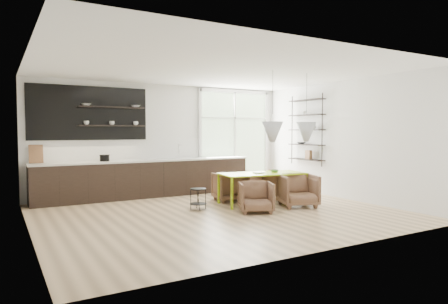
{
  "coord_description": "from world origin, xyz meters",
  "views": [
    {
      "loc": [
        -3.95,
        -7.04,
        1.67
      ],
      "look_at": [
        0.45,
        0.6,
        1.2
      ],
      "focal_mm": 32.0,
      "sensor_mm": 36.0,
      "label": 1
    }
  ],
  "objects_px": {
    "dining_table": "(262,175)",
    "armchair_back_left": "(230,187)",
    "armchair_front_left": "(256,197)",
    "wire_stool": "(198,196)",
    "armchair_back_right": "(266,184)",
    "armchair_front_right": "(298,190)"
  },
  "relations": [
    {
      "from": "armchair_back_left",
      "to": "wire_stool",
      "type": "height_order",
      "value": "armchair_back_left"
    },
    {
      "from": "dining_table",
      "to": "armchair_back_left",
      "type": "distance_m",
      "value": 0.88
    },
    {
      "from": "dining_table",
      "to": "armchair_front_left",
      "type": "bearing_deg",
      "value": -124.88
    },
    {
      "from": "armchair_front_left",
      "to": "wire_stool",
      "type": "height_order",
      "value": "armchair_front_left"
    },
    {
      "from": "armchair_back_right",
      "to": "wire_stool",
      "type": "relative_size",
      "value": 1.7
    },
    {
      "from": "armchair_back_right",
      "to": "wire_stool",
      "type": "height_order",
      "value": "armchair_back_right"
    },
    {
      "from": "armchair_back_left",
      "to": "armchair_front_right",
      "type": "distance_m",
      "value": 1.66
    },
    {
      "from": "armchair_front_left",
      "to": "dining_table",
      "type": "bearing_deg",
      "value": 71.58
    },
    {
      "from": "armchair_back_right",
      "to": "armchair_front_right",
      "type": "height_order",
      "value": "armchair_front_right"
    },
    {
      "from": "dining_table",
      "to": "armchair_back_right",
      "type": "bearing_deg",
      "value": 56.25
    },
    {
      "from": "armchair_back_right",
      "to": "armchair_front_left",
      "type": "distance_m",
      "value": 1.8
    },
    {
      "from": "armchair_front_left",
      "to": "armchair_back_right",
      "type": "bearing_deg",
      "value": 72.08
    },
    {
      "from": "dining_table",
      "to": "armchair_front_right",
      "type": "relative_size",
      "value": 2.57
    },
    {
      "from": "armchair_front_left",
      "to": "armchair_front_right",
      "type": "bearing_deg",
      "value": 26.66
    },
    {
      "from": "dining_table",
      "to": "armchair_back_left",
      "type": "relative_size",
      "value": 2.73
    },
    {
      "from": "dining_table",
      "to": "armchair_back_right",
      "type": "distance_m",
      "value": 0.86
    },
    {
      "from": "armchair_back_right",
      "to": "armchair_back_left",
      "type": "bearing_deg",
      "value": -3.34
    },
    {
      "from": "dining_table",
      "to": "armchair_back_left",
      "type": "xyz_separation_m",
      "value": [
        -0.45,
        0.69,
        -0.32
      ]
    },
    {
      "from": "armchair_back_left",
      "to": "armchair_front_right",
      "type": "height_order",
      "value": "armchair_front_right"
    },
    {
      "from": "armchair_back_left",
      "to": "armchair_front_left",
      "type": "xyz_separation_m",
      "value": [
        -0.22,
        -1.42,
        -0.03
      ]
    },
    {
      "from": "dining_table",
      "to": "armchair_front_left",
      "type": "relative_size",
      "value": 2.96
    },
    {
      "from": "armchair_back_right",
      "to": "armchair_front_right",
      "type": "bearing_deg",
      "value": 89.08
    }
  ]
}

